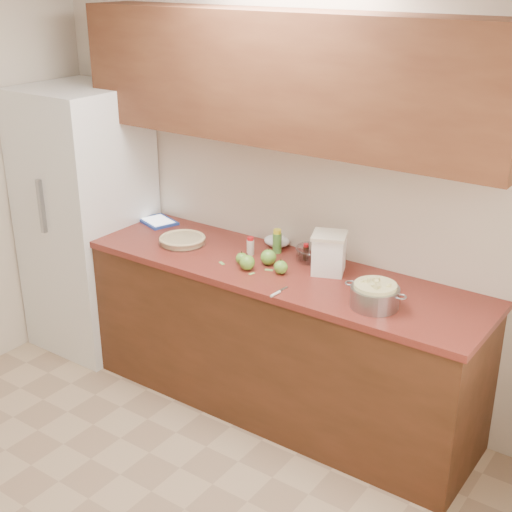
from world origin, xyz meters
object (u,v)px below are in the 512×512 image
Objects in this scene: flour_canister at (329,253)px; tablet at (158,221)px; colander at (375,296)px; pie at (182,240)px.

tablet is at bearing 177.59° from flour_canister.
colander reaches higher than tablet.
flour_canister is 0.83× the size of tablet.
pie is at bearing 175.80° from colander.
colander is 0.47m from flour_canister.
pie is 0.87× the size of colander.
pie is at bearing -171.54° from flour_canister.
flour_canister is (-0.40, 0.24, 0.06)m from colander.
colander is 1.39× the size of flour_canister.
pie is at bearing -8.32° from tablet.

